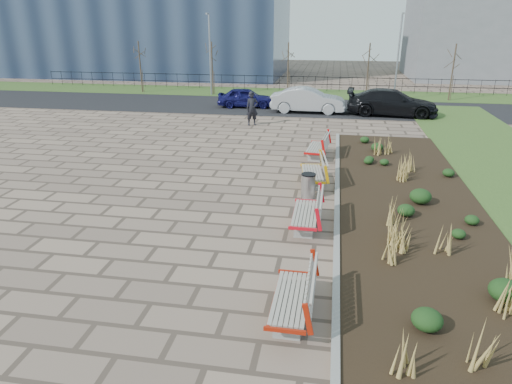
% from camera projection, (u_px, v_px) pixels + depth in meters
% --- Properties ---
extents(ground, '(120.00, 120.00, 0.00)m').
position_uv_depth(ground, '(176.00, 265.00, 11.32)').
color(ground, '#836C5A').
rests_on(ground, ground).
extents(planting_bed, '(4.50, 18.00, 0.10)m').
position_uv_depth(planting_bed, '(409.00, 203.00, 14.93)').
color(planting_bed, black).
rests_on(planting_bed, ground).
extents(planting_curb, '(0.16, 18.00, 0.15)m').
position_uv_depth(planting_curb, '(337.00, 198.00, 15.29)').
color(planting_curb, gray).
rests_on(planting_curb, ground).
extents(grass_verge_far, '(80.00, 5.00, 0.04)m').
position_uv_depth(grass_verge_far, '(289.00, 93.00, 37.10)').
color(grass_verge_far, '#33511E').
rests_on(grass_verge_far, ground).
extents(road, '(80.00, 7.00, 0.02)m').
position_uv_depth(road, '(281.00, 106.00, 31.58)').
color(road, black).
rests_on(road, ground).
extents(bench_a, '(0.92, 2.11, 1.00)m').
position_uv_depth(bench_a, '(291.00, 295.00, 9.19)').
color(bench_a, '#A71E0B').
rests_on(bench_a, ground).
extents(bench_b, '(0.91, 2.10, 1.00)m').
position_uv_depth(bench_b, '(305.00, 211.00, 13.19)').
color(bench_b, red).
rests_on(bench_b, ground).
extents(bench_c, '(1.15, 2.19, 1.00)m').
position_uv_depth(bench_c, '(312.00, 171.00, 16.64)').
color(bench_c, '#E7A20C').
rests_on(bench_c, ground).
extents(bench_d, '(1.11, 2.18, 1.00)m').
position_uv_depth(bench_d, '(317.00, 146.00, 19.95)').
color(bench_d, red).
rests_on(bench_d, ground).
extents(litter_bin, '(0.47, 0.47, 0.83)m').
position_uv_depth(litter_bin, '(308.00, 186.00, 15.43)').
color(litter_bin, '#B2B2B7').
rests_on(litter_bin, ground).
extents(pedestrian, '(0.81, 0.68, 1.89)m').
position_uv_depth(pedestrian, '(252.00, 109.00, 25.78)').
color(pedestrian, black).
rests_on(pedestrian, ground).
extents(car_blue, '(3.94, 1.92, 1.29)m').
position_uv_depth(car_blue, '(246.00, 98.00, 31.08)').
color(car_blue, '#12114D').
rests_on(car_blue, road).
extents(car_silver, '(4.75, 1.69, 1.56)m').
position_uv_depth(car_silver, '(308.00, 100.00, 29.30)').
color(car_silver, '#9C9FA4').
rests_on(car_silver, road).
extents(car_black, '(5.68, 2.65, 1.60)m').
position_uv_depth(car_black, '(392.00, 102.00, 28.36)').
color(car_black, black).
rests_on(car_black, road).
extents(tree_a, '(1.40, 1.40, 4.00)m').
position_uv_depth(tree_a, '(140.00, 67.00, 36.88)').
color(tree_a, '#4C3D2D').
rests_on(tree_a, grass_verge_far).
extents(tree_b, '(1.40, 1.40, 4.00)m').
position_uv_depth(tree_b, '(212.00, 68.00, 35.94)').
color(tree_b, '#4C3D2D').
rests_on(tree_b, grass_verge_far).
extents(tree_c, '(1.40, 1.40, 4.00)m').
position_uv_depth(tree_c, '(288.00, 70.00, 35.00)').
color(tree_c, '#4C3D2D').
rests_on(tree_c, grass_verge_far).
extents(tree_d, '(1.40, 1.40, 4.00)m').
position_uv_depth(tree_d, '(368.00, 71.00, 34.06)').
color(tree_d, '#4C3D2D').
rests_on(tree_d, grass_verge_far).
extents(tree_e, '(1.40, 1.40, 4.00)m').
position_uv_depth(tree_e, '(452.00, 72.00, 33.12)').
color(tree_e, '#4C3D2D').
rests_on(tree_e, grass_verge_far).
extents(lamp_west, '(0.24, 0.60, 6.00)m').
position_uv_depth(lamp_west, '(210.00, 55.00, 35.12)').
color(lamp_west, gray).
rests_on(lamp_west, grass_verge_far).
extents(lamp_east, '(0.24, 0.60, 6.00)m').
position_uv_depth(lamp_east, '(398.00, 58.00, 32.93)').
color(lamp_east, gray).
rests_on(lamp_east, grass_verge_far).
extents(railing_fence, '(44.00, 0.10, 1.20)m').
position_uv_depth(railing_fence, '(291.00, 83.00, 38.27)').
color(railing_fence, black).
rests_on(railing_fence, grass_verge_far).
extents(building_glass, '(40.00, 14.00, 15.00)m').
position_uv_depth(building_glass, '(98.00, 1.00, 48.93)').
color(building_glass, '#192338').
rests_on(building_glass, ground).
extents(building_grey, '(18.00, 12.00, 10.00)m').
position_uv_depth(building_grey, '(506.00, 26.00, 45.09)').
color(building_grey, slate).
rests_on(building_grey, ground).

